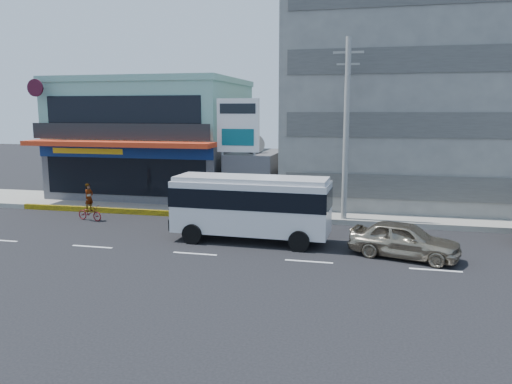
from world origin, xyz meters
The scene contains 11 objects.
ground centered at (0.00, 0.00, 0.00)m, with size 120.00×120.00×0.00m, color black.
sidewalk centered at (5.00, 9.50, 0.15)m, with size 70.00×5.00×0.30m, color gray.
shop_building centered at (-8.00, 13.95, 4.00)m, with size 12.40×11.70×8.00m.
concrete_building centered at (10.00, 15.00, 7.00)m, with size 16.00×12.00×14.00m, color gray.
gap_structure centered at (0.00, 12.00, 1.75)m, with size 3.00×6.00×3.50m, color #414145.
satellite_dish centered at (0.00, 11.00, 3.58)m, with size 1.50×1.50×0.15m, color slate.
billboard centered at (-0.50, 9.20, 4.93)m, with size 2.60×0.18×6.90m.
utility_pole_near centered at (6.00, 7.40, 5.15)m, with size 1.60×0.30×10.00m.
minibus centered at (1.89, 2.63, 1.86)m, with size 7.52×2.81×3.12m.
sedan centered at (8.86, 1.50, 0.78)m, with size 1.84×4.58×1.56m, color tan.
motorcycle_rider centered at (-8.13, 4.98, 0.70)m, with size 1.74×0.92×2.12m.
Camera 1 is at (7.38, -19.93, 6.22)m, focal length 35.00 mm.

